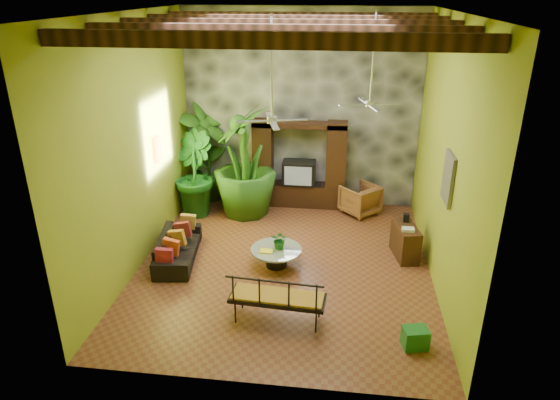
# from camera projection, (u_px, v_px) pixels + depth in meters

# --- Properties ---
(ground) EXTENTS (7.00, 7.00, 0.00)m
(ground) POSITION_uv_depth(u_px,v_px,m) (285.00, 264.00, 10.57)
(ground) COLOR brown
(ground) RESTS_ON ground
(ceiling) EXTENTS (6.00, 7.00, 0.02)m
(ceiling) POSITION_uv_depth(u_px,v_px,m) (286.00, 12.00, 8.59)
(ceiling) COLOR silver
(ceiling) RESTS_ON back_wall
(back_wall) EXTENTS (6.00, 0.02, 5.00)m
(back_wall) POSITION_uv_depth(u_px,v_px,m) (301.00, 110.00, 12.77)
(back_wall) COLOR #91AD27
(back_wall) RESTS_ON ground
(left_wall) EXTENTS (0.02, 7.00, 5.00)m
(left_wall) POSITION_uv_depth(u_px,v_px,m) (136.00, 145.00, 9.93)
(left_wall) COLOR #91AD27
(left_wall) RESTS_ON ground
(right_wall) EXTENTS (0.02, 7.00, 5.00)m
(right_wall) POSITION_uv_depth(u_px,v_px,m) (446.00, 157.00, 9.24)
(right_wall) COLOR #91AD27
(right_wall) RESTS_ON ground
(stone_accent_wall) EXTENTS (5.98, 0.10, 4.98)m
(stone_accent_wall) POSITION_uv_depth(u_px,v_px,m) (301.00, 110.00, 12.72)
(stone_accent_wall) COLOR #313338
(stone_accent_wall) RESTS_ON ground
(ceiling_beams) EXTENTS (5.95, 5.36, 0.22)m
(ceiling_beams) POSITION_uv_depth(u_px,v_px,m) (286.00, 25.00, 8.68)
(ceiling_beams) COLOR #3E1F14
(ceiling_beams) RESTS_ON ceiling
(entertainment_center) EXTENTS (2.40, 0.55, 2.30)m
(entertainment_center) POSITION_uv_depth(u_px,v_px,m) (299.00, 171.00, 13.05)
(entertainment_center) COLOR #321D0E
(entertainment_center) RESTS_ON ground
(ceiling_fan_front) EXTENTS (1.28, 1.28, 1.86)m
(ceiling_fan_front) POSITION_uv_depth(u_px,v_px,m) (272.00, 109.00, 8.88)
(ceiling_fan_front) COLOR #B2B2B7
(ceiling_fan_front) RESTS_ON ceiling
(ceiling_fan_back) EXTENTS (1.28, 1.28, 1.86)m
(ceiling_fan_back) POSITION_uv_depth(u_px,v_px,m) (370.00, 94.00, 10.13)
(ceiling_fan_back) COLOR #B2B2B7
(ceiling_fan_back) RESTS_ON ceiling
(wall_art_mask) EXTENTS (0.06, 0.32, 0.55)m
(wall_art_mask) POSITION_uv_depth(u_px,v_px,m) (157.00, 149.00, 10.99)
(wall_art_mask) COLOR gold
(wall_art_mask) RESTS_ON left_wall
(wall_art_painting) EXTENTS (0.06, 0.70, 0.90)m
(wall_art_painting) POSITION_uv_depth(u_px,v_px,m) (448.00, 178.00, 8.77)
(wall_art_painting) COLOR #21537B
(wall_art_painting) RESTS_ON right_wall
(sofa) EXTENTS (1.00, 2.01, 0.56)m
(sofa) POSITION_uv_depth(u_px,v_px,m) (178.00, 247.00, 10.65)
(sofa) COLOR black
(sofa) RESTS_ON ground
(wicker_armchair) EXTENTS (1.17, 1.17, 0.77)m
(wicker_armchair) POSITION_uv_depth(u_px,v_px,m) (360.00, 199.00, 12.77)
(wicker_armchair) COLOR olive
(wicker_armchair) RESTS_ON ground
(tall_plant_a) EXTENTS (1.69, 1.72, 2.73)m
(tall_plant_a) POSITION_uv_depth(u_px,v_px,m) (207.00, 152.00, 13.18)
(tall_plant_a) COLOR #2A6119
(tall_plant_a) RESTS_ON ground
(tall_plant_b) EXTENTS (1.43, 1.50, 2.13)m
(tall_plant_b) POSITION_uv_depth(u_px,v_px,m) (193.00, 174.00, 12.53)
(tall_plant_b) COLOR #185C1E
(tall_plant_b) RESTS_ON ground
(tall_plant_c) EXTENTS (1.77, 1.77, 2.81)m
(tall_plant_c) POSITION_uv_depth(u_px,v_px,m) (244.00, 162.00, 12.37)
(tall_plant_c) COLOR #285D18
(tall_plant_c) RESTS_ON ground
(coffee_table) EXTENTS (1.06, 1.06, 0.40)m
(coffee_table) POSITION_uv_depth(u_px,v_px,m) (276.00, 255.00, 10.39)
(coffee_table) COLOR black
(coffee_table) RESTS_ON ground
(centerpiece_plant) EXTENTS (0.42, 0.39, 0.40)m
(centerpiece_plant) POSITION_uv_depth(u_px,v_px,m) (280.00, 240.00, 10.27)
(centerpiece_plant) COLOR #195F1B
(centerpiece_plant) RESTS_ON coffee_table
(yellow_tray) EXTENTS (0.26, 0.19, 0.03)m
(yellow_tray) POSITION_uv_depth(u_px,v_px,m) (266.00, 251.00, 10.22)
(yellow_tray) COLOR gold
(yellow_tray) RESTS_ON coffee_table
(iron_bench) EXTENTS (1.69, 0.71, 0.57)m
(iron_bench) POSITION_uv_depth(u_px,v_px,m) (277.00, 297.00, 8.51)
(iron_bench) COLOR black
(iron_bench) RESTS_ON ground
(side_console) EXTENTS (0.58, 0.97, 0.72)m
(side_console) POSITION_uv_depth(u_px,v_px,m) (405.00, 242.00, 10.71)
(side_console) COLOR #321610
(side_console) RESTS_ON ground
(green_bin) EXTENTS (0.45, 0.38, 0.35)m
(green_bin) POSITION_uv_depth(u_px,v_px,m) (415.00, 338.00, 8.07)
(green_bin) COLOR #1D6D32
(green_bin) RESTS_ON ground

